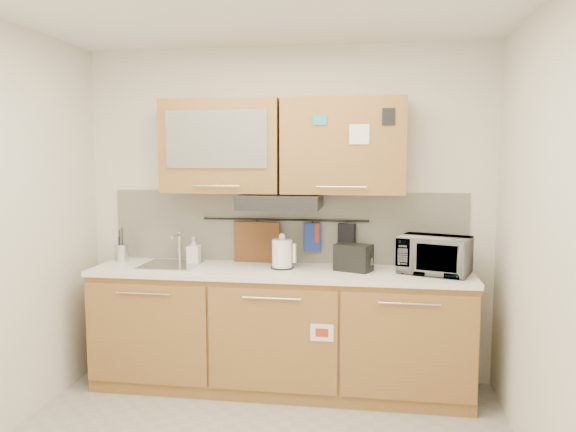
% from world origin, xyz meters
% --- Properties ---
extents(wall_back, '(3.20, 0.00, 3.20)m').
position_xyz_m(wall_back, '(0.00, 1.50, 1.30)').
color(wall_back, silver).
rests_on(wall_back, ground).
extents(wall_right, '(0.00, 3.00, 3.00)m').
position_xyz_m(wall_right, '(1.60, 0.00, 1.30)').
color(wall_right, silver).
rests_on(wall_right, ground).
extents(base_cabinet, '(2.80, 0.64, 0.88)m').
position_xyz_m(base_cabinet, '(0.00, 1.19, 0.41)').
color(base_cabinet, '#A4753A').
rests_on(base_cabinet, floor).
extents(countertop, '(2.82, 0.62, 0.04)m').
position_xyz_m(countertop, '(0.00, 1.19, 0.90)').
color(countertop, white).
rests_on(countertop, base_cabinet).
extents(backsplash, '(2.80, 0.02, 0.56)m').
position_xyz_m(backsplash, '(0.00, 1.49, 1.20)').
color(backsplash, silver).
rests_on(backsplash, countertop).
extents(upper_cabinets, '(1.82, 0.37, 0.70)m').
position_xyz_m(upper_cabinets, '(-0.00, 1.32, 1.83)').
color(upper_cabinets, '#A4753A').
rests_on(upper_cabinets, wall_back).
extents(range_hood, '(0.60, 0.46, 0.10)m').
position_xyz_m(range_hood, '(0.00, 1.25, 1.42)').
color(range_hood, black).
rests_on(range_hood, upper_cabinets).
extents(sink, '(0.42, 0.40, 0.26)m').
position_xyz_m(sink, '(-0.85, 1.21, 0.92)').
color(sink, silver).
rests_on(sink, countertop).
extents(utensil_rail, '(1.30, 0.02, 0.02)m').
position_xyz_m(utensil_rail, '(0.00, 1.45, 1.26)').
color(utensil_rail, black).
rests_on(utensil_rail, backsplash).
extents(utensil_crock, '(0.13, 0.13, 0.27)m').
position_xyz_m(utensil_crock, '(-1.30, 1.32, 0.99)').
color(utensil_crock, silver).
rests_on(utensil_crock, countertop).
extents(kettle, '(0.19, 0.17, 0.27)m').
position_xyz_m(kettle, '(0.02, 1.22, 1.03)').
color(kettle, white).
rests_on(kettle, countertop).
extents(toaster, '(0.30, 0.24, 0.20)m').
position_xyz_m(toaster, '(0.55, 1.21, 1.02)').
color(toaster, black).
rests_on(toaster, countertop).
extents(microwave, '(0.56, 0.47, 0.27)m').
position_xyz_m(microwave, '(1.12, 1.21, 1.05)').
color(microwave, '#999999').
rests_on(microwave, countertop).
extents(soap_bottle, '(0.10, 0.10, 0.21)m').
position_xyz_m(soap_bottle, '(-0.70, 1.31, 1.02)').
color(soap_bottle, '#999999').
rests_on(soap_bottle, countertop).
extents(cutting_board, '(0.37, 0.04, 0.46)m').
position_xyz_m(cutting_board, '(-0.22, 1.44, 1.01)').
color(cutting_board, brown).
rests_on(cutting_board, utensil_rail).
extents(oven_mitt, '(0.14, 0.06, 0.22)m').
position_xyz_m(oven_mitt, '(0.22, 1.44, 1.13)').
color(oven_mitt, navy).
rests_on(oven_mitt, utensil_rail).
extents(dark_pouch, '(0.14, 0.09, 0.22)m').
position_xyz_m(dark_pouch, '(0.49, 1.44, 1.13)').
color(dark_pouch, black).
rests_on(dark_pouch, utensil_rail).
extents(pot_holder, '(0.12, 0.03, 0.15)m').
position_xyz_m(pot_holder, '(0.22, 1.44, 1.17)').
color(pot_holder, '#AB2C16').
rests_on(pot_holder, utensil_rail).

